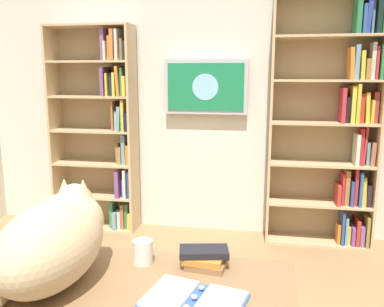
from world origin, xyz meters
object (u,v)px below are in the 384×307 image
object	(u,v)px
wall_mounted_tv	(206,87)
desk_book_stack	(205,258)
bookshelf_left	(337,124)
bookshelf_right	(104,129)
coffee_mug	(143,252)
open_binder	(194,299)
cat	(56,237)

from	to	relation	value
wall_mounted_tv	desk_book_stack	xyz separation A→B (m)	(-0.34, 2.31, -0.59)
bookshelf_left	bookshelf_right	world-z (taller)	bookshelf_left
bookshelf_right	coffee_mug	distance (m)	2.49
open_binder	coffee_mug	world-z (taller)	coffee_mug
cat	open_binder	distance (m)	0.55
bookshelf_left	bookshelf_right	distance (m)	2.16
cat	desk_book_stack	distance (m)	0.57
bookshelf_left	desk_book_stack	size ratio (longest dim) A/B	10.61
coffee_mug	open_binder	bearing A→B (deg)	135.77
bookshelf_left	open_binder	world-z (taller)	bookshelf_left
bookshelf_right	wall_mounted_tv	size ratio (longest dim) A/B	2.53
bookshelf_left	desk_book_stack	bearing A→B (deg)	69.51
bookshelf_left	cat	world-z (taller)	bookshelf_left
wall_mounted_tv	cat	world-z (taller)	wall_mounted_tv
bookshelf_left	desk_book_stack	world-z (taller)	bookshelf_left
open_binder	desk_book_stack	world-z (taller)	desk_book_stack
bookshelf_right	coffee_mug	world-z (taller)	bookshelf_right
bookshelf_left	desk_book_stack	distance (m)	2.39
coffee_mug	bookshelf_left	bearing A→B (deg)	-115.76
bookshelf_left	cat	distance (m)	2.78
bookshelf_left	open_binder	bearing A→B (deg)	71.56
bookshelf_right	cat	distance (m)	2.55
wall_mounted_tv	coffee_mug	bearing A→B (deg)	92.21
wall_mounted_tv	coffee_mug	world-z (taller)	wall_mounted_tv
bookshelf_left	wall_mounted_tv	bearing A→B (deg)	-4.17
open_binder	desk_book_stack	distance (m)	0.26
cat	bookshelf_right	bearing A→B (deg)	-71.69
cat	wall_mounted_tv	bearing A→B (deg)	-94.10
bookshelf_right	wall_mounted_tv	bearing A→B (deg)	-175.01
bookshelf_left	coffee_mug	bearing A→B (deg)	64.24
desk_book_stack	wall_mounted_tv	bearing A→B (deg)	-81.64
cat	open_binder	xyz separation A→B (m)	(-0.52, 0.07, -0.16)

